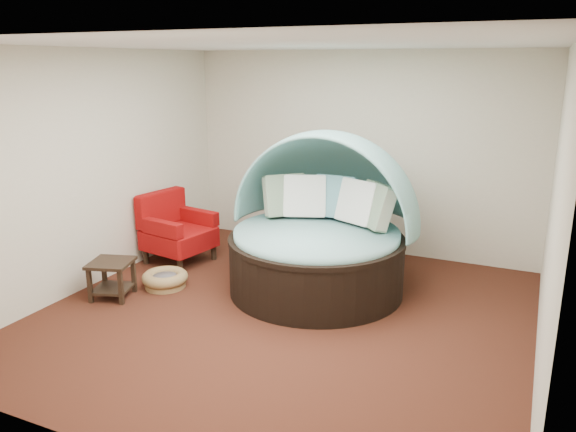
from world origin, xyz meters
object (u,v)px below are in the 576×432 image
at_px(pet_basket, 165,279).
at_px(canopy_daybed, 321,217).
at_px(red_armchair, 176,230).
at_px(side_table, 112,274).

bearing_deg(pet_basket, canopy_daybed, 24.45).
relative_size(canopy_daybed, pet_basket, 3.21).
bearing_deg(red_armchair, side_table, -77.65).
xyz_separation_m(canopy_daybed, red_armchair, (-2.13, 0.06, -0.44)).
distance_m(pet_basket, red_armchair, 0.99).
bearing_deg(canopy_daybed, side_table, -146.76).
bearing_deg(red_armchair, pet_basket, -53.46).
xyz_separation_m(pet_basket, red_armchair, (-0.42, 0.83, 0.33)).
bearing_deg(canopy_daybed, pet_basket, -154.12).
height_order(canopy_daybed, red_armchair, canopy_daybed).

